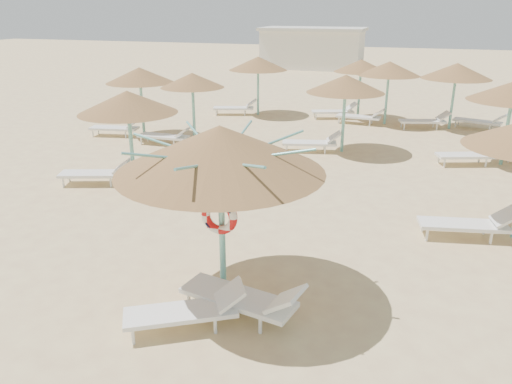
% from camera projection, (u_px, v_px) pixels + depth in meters
% --- Properties ---
extents(ground, '(120.00, 120.00, 0.00)m').
position_uv_depth(ground, '(223.00, 296.00, 8.90)').
color(ground, '#DCC586').
rests_on(ground, ground).
extents(main_palapa, '(3.45, 3.45, 3.09)m').
position_uv_depth(main_palapa, '(220.00, 150.00, 8.03)').
color(main_palapa, '#6AB7B0').
rests_on(main_palapa, ground).
extents(lounger_main_a, '(1.94, 1.47, 0.70)m').
position_uv_depth(lounger_main_a, '(189.00, 310.00, 7.93)').
color(lounger_main_a, white).
rests_on(lounger_main_a, ground).
extents(lounger_main_b, '(2.20, 1.03, 0.77)m').
position_uv_depth(lounger_main_b, '(245.00, 298.00, 8.19)').
color(lounger_main_b, white).
rests_on(lounger_main_b, ground).
extents(palapa_field, '(21.07, 14.28, 2.71)m').
position_uv_depth(palapa_field, '(373.00, 87.00, 16.87)').
color(palapa_field, '#6AB7B0').
rests_on(palapa_field, ground).
extents(service_hut, '(8.40, 4.40, 3.25)m').
position_uv_depth(service_hut, '(313.00, 48.00, 41.23)').
color(service_hut, silver).
rests_on(service_hut, ground).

